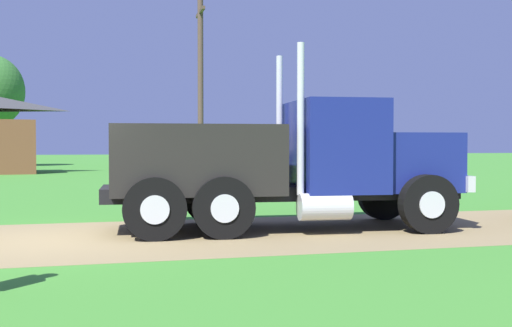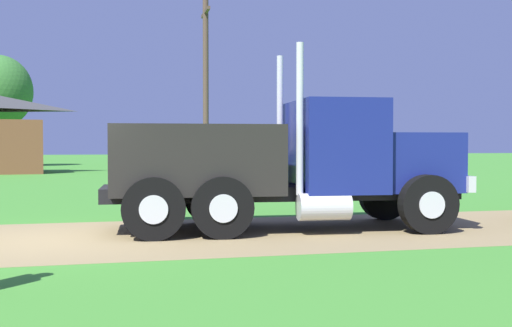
# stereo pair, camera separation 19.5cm
# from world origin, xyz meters

# --- Properties ---
(ground_plane) EXTENTS (200.00, 200.00, 0.00)m
(ground_plane) POSITION_xyz_m (0.00, 0.00, 0.00)
(ground_plane) COLOR #3E852C
(dirt_track) EXTENTS (120.00, 5.14, 0.01)m
(dirt_track) POSITION_xyz_m (0.00, 0.00, 0.00)
(dirt_track) COLOR #8C784E
(dirt_track) RESTS_ON ground_plane
(truck_foreground_white) EXTENTS (7.41, 3.18, 3.67)m
(truck_foreground_white) POSITION_xyz_m (4.51, 0.48, 1.34)
(truck_foreground_white) COLOR black
(truck_foreground_white) RESTS_ON ground_plane
(utility_pole_near) EXTENTS (0.26, 2.20, 8.35)m
(utility_pole_near) POSITION_xyz_m (5.69, 17.00, 4.43)
(utility_pole_near) COLOR brown
(utility_pole_near) RESTS_ON ground_plane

